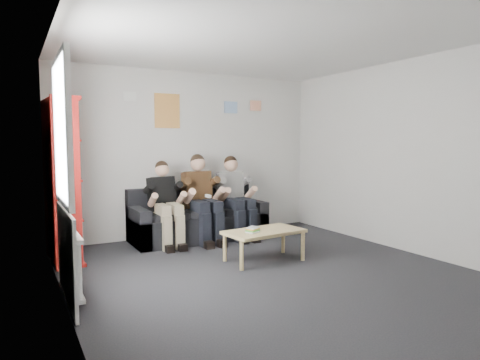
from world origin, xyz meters
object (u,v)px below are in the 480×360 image
object	(u,v)px
bookshelf	(63,181)
person_left	(166,204)
sofa	(198,221)
coffee_table	(264,234)
person_right	(236,197)
person_middle	(202,199)

from	to	relation	value
bookshelf	person_left	bearing A→B (deg)	1.27
sofa	coffee_table	world-z (taller)	sofa
coffee_table	person_right	distance (m)	1.48
person_left	coffee_table	bearing A→B (deg)	-67.32
sofa	person_right	size ratio (longest dim) A/B	1.59
bookshelf	person_left	size ratio (longest dim) A/B	1.66
sofa	person_right	world-z (taller)	person_right
sofa	coffee_table	size ratio (longest dim) A/B	2.08
bookshelf	person_right	size ratio (longest dim) A/B	1.59
bookshelf	coffee_table	xyz separation A→B (m)	(2.27, -1.26, -0.69)
person_middle	person_right	bearing A→B (deg)	0.56
coffee_table	person_left	bearing A→B (deg)	120.85
person_middle	person_left	bearing A→B (deg)	179.78
sofa	coffee_table	xyz separation A→B (m)	(0.26, -1.61, 0.06)
coffee_table	person_right	world-z (taller)	person_right
sofa	person_left	world-z (taller)	person_left
sofa	person_middle	distance (m)	0.42
coffee_table	person_left	size ratio (longest dim) A/B	0.80
bookshelf	person_left	world-z (taller)	bookshelf
coffee_table	person_left	distance (m)	1.67
person_middle	person_right	size ratio (longest dim) A/B	1.03
bookshelf	coffee_table	world-z (taller)	bookshelf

